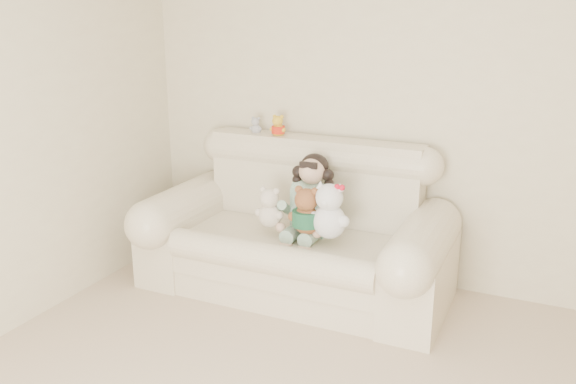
{
  "coord_description": "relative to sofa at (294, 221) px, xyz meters",
  "views": [
    {
      "loc": [
        0.69,
        -1.55,
        1.89
      ],
      "look_at": [
        -0.9,
        1.9,
        0.75
      ],
      "focal_mm": 37.71,
      "sensor_mm": 36.0,
      "label": 1
    }
  ],
  "objects": [
    {
      "name": "seated_child",
      "position": [
        0.1,
        0.08,
        0.19
      ],
      "size": [
        0.4,
        0.46,
        0.56
      ],
      "primitive_type": null,
      "rotation": [
        0.0,
        0.0,
        -0.15
      ],
      "color": "#377C53",
      "rests_on": "sofa"
    },
    {
      "name": "sofa",
      "position": [
        0.0,
        0.0,
        0.0
      ],
      "size": [
        2.1,
        0.95,
        1.03
      ],
      "primitive_type": null,
      "color": "#FFF3CD",
      "rests_on": "floor"
    },
    {
      "name": "yellow_mini_bear",
      "position": [
        -0.28,
        0.34,
        0.59
      ],
      "size": [
        0.13,
        0.11,
        0.19
      ],
      "primitive_type": null,
      "rotation": [
        0.0,
        0.0,
        0.12
      ],
      "color": "gold",
      "rests_on": "sofa"
    },
    {
      "name": "white_cat",
      "position": [
        0.31,
        -0.15,
        0.2
      ],
      "size": [
        0.3,
        0.24,
        0.44
      ],
      "primitive_type": null,
      "rotation": [
        0.0,
        0.0,
        0.1
      ],
      "color": "white",
      "rests_on": "sofa"
    },
    {
      "name": "brown_teddy",
      "position": [
        0.15,
        -0.15,
        0.17
      ],
      "size": [
        0.27,
        0.22,
        0.38
      ],
      "primitive_type": null,
      "rotation": [
        0.0,
        0.0,
        -0.16
      ],
      "color": "brown",
      "rests_on": "sofa"
    },
    {
      "name": "grey_mini_plush",
      "position": [
        -0.47,
        0.36,
        0.57
      ],
      "size": [
        0.1,
        0.08,
        0.16
      ],
      "primitive_type": null,
      "rotation": [
        0.0,
        0.0,
        -0.03
      ],
      "color": "#B6B8BE",
      "rests_on": "sofa"
    },
    {
      "name": "cream_teddy",
      "position": [
        -0.12,
        -0.13,
        0.15
      ],
      "size": [
        0.22,
        0.18,
        0.32
      ],
      "primitive_type": null,
      "rotation": [
        0.0,
        0.0,
        0.11
      ],
      "color": "#EEE4CE",
      "rests_on": "sofa"
    },
    {
      "name": "wall_back",
      "position": [
        0.9,
        0.5,
        0.78
      ],
      "size": [
        4.5,
        0.0,
        4.5
      ],
      "primitive_type": "plane",
      "rotation": [
        1.57,
        0.0,
        0.0
      ],
      "color": "beige",
      "rests_on": "ground"
    }
  ]
}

